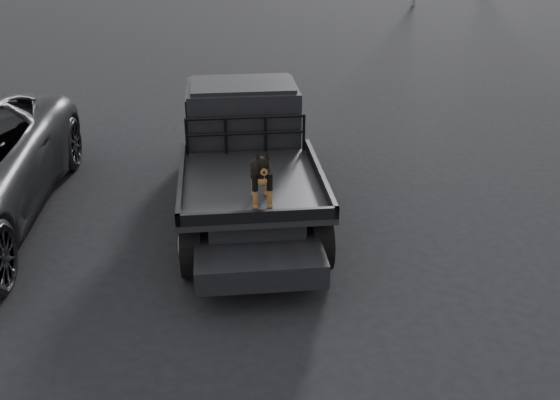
{
  "coord_description": "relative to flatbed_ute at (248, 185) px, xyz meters",
  "views": [
    {
      "loc": [
        -0.15,
        -7.03,
        4.33
      ],
      "look_at": [
        0.57,
        -0.53,
        1.22
      ],
      "focal_mm": 40.0,
      "sensor_mm": 36.0,
      "label": 1
    }
  ],
  "objects": [
    {
      "name": "ute_cab",
      "position": [
        -0.0,
        0.95,
        0.9
      ],
      "size": [
        1.72,
        1.3,
        0.88
      ],
      "primitive_type": null,
      "color": "black",
      "rests_on": "flatbed_ute"
    },
    {
      "name": "ground",
      "position": [
        -0.32,
        -1.64,
        -0.46
      ],
      "size": [
        120.0,
        120.0,
        0.0
      ],
      "primitive_type": "plane",
      "color": "black",
      "rests_on": "ground"
    },
    {
      "name": "dog",
      "position": [
        0.09,
        -1.54,
        0.83
      ],
      "size": [
        0.32,
        0.6,
        0.74
      ],
      "primitive_type": null,
      "color": "black",
      "rests_on": "flatbed_ute"
    },
    {
      "name": "headache_rack",
      "position": [
        -0.0,
        0.2,
        0.74
      ],
      "size": [
        1.8,
        0.08,
        0.55
      ],
      "primitive_type": null,
      "color": "black",
      "rests_on": "flatbed_ute"
    },
    {
      "name": "flatbed_ute",
      "position": [
        0.0,
        0.0,
        0.0
      ],
      "size": [
        2.0,
        5.4,
        0.92
      ],
      "primitive_type": null,
      "color": "black",
      "rests_on": "ground"
    }
  ]
}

